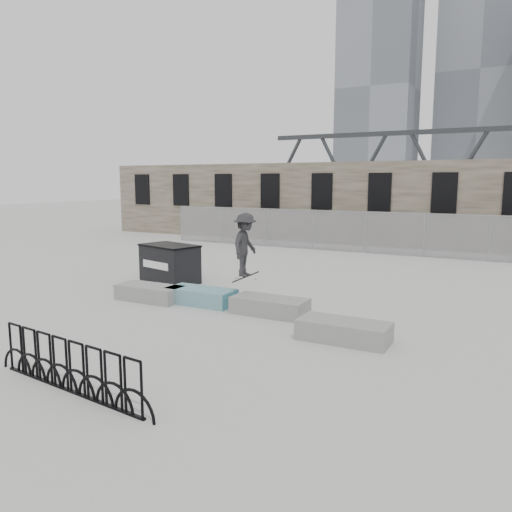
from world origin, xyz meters
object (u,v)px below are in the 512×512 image
Objects in this scene: planter_far_left at (150,292)px; skateboarder at (245,245)px; planter_center_left at (201,295)px; planter_center_right at (270,305)px; dumpster at (170,263)px; planter_offset at (344,330)px; bike_rack at (69,367)px.

planter_far_left is 3.32m from skateboarder.
planter_center_left is 1.03× the size of skateboarder.
planter_center_right is 5.37m from dumpster.
planter_center_right and planter_offset have the same top height.
skateboarder reaches higher than planter_center_left.
skateboarder reaches higher than planter_far_left.
bike_rack is at bearing 176.16° from skateboarder.
planter_center_right is at bearing 3.76° from planter_far_left.
planter_offset is 1.03× the size of skateboarder.
skateboarder is (-0.93, 0.35, 1.51)m from planter_center_right.
planter_far_left is at bearing -167.81° from planter_center_left.
planter_offset is 8.06m from dumpster.
planter_offset is at bearing -120.10° from skateboarder.
bike_rack reaches higher than planter_center_left.
planter_center_right is (2.25, -0.09, 0.00)m from planter_center_left.
planter_offset is 5.73m from bike_rack.
planter_center_left is 2.25m from planter_center_right.
planter_far_left is 1.00× the size of planter_center_right.
planter_offset is at bearing -26.30° from planter_center_right.
planter_center_left is 3.38m from dumpster.
planter_far_left is at bearing -50.87° from dumpster.
dumpster is at bearing 156.70° from planter_center_right.
bike_rack is 2.06× the size of skateboarder.
skateboarder is (-0.16, 6.30, 1.32)m from bike_rack.
planter_center_right is at bearing 153.70° from planter_offset.
dumpster reaches higher than planter_far_left.
planter_offset is 0.89× the size of dumpster.
dumpster is at bearing 142.77° from planter_center_left.
planter_offset is (6.25, -0.94, 0.00)m from planter_far_left.
dumpster is 9.07m from bike_rack.
planter_center_right is 0.89× the size of dumpster.
bike_rack is (-3.19, -4.75, 0.19)m from planter_offset.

